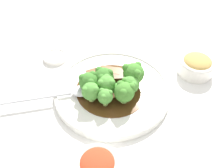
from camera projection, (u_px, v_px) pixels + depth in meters
The scene contains 18 objects.
ground_plane at pixel (112, 93), 0.69m from camera, with size 4.00×4.00×0.00m, color white.
main_plate at pixel (112, 90), 0.69m from camera, with size 0.30×0.30×0.02m.
beef_strip_0 at pixel (111, 72), 0.71m from camera, with size 0.06×0.06×0.01m.
beef_strip_1 at pixel (95, 78), 0.70m from camera, with size 0.03×0.07×0.01m.
beef_strip_2 at pixel (123, 75), 0.70m from camera, with size 0.08×0.07×0.01m.
broccoli_floret_0 at pixel (120, 88), 0.65m from camera, with size 0.03×0.03×0.04m.
broccoli_floret_1 at pixel (105, 96), 0.62m from camera, with size 0.04×0.04×0.05m.
broccoli_floret_2 at pixel (134, 73), 0.66m from camera, with size 0.06×0.06×0.06m.
broccoli_floret_3 at pixel (106, 84), 0.64m from camera, with size 0.05×0.05×0.06m.
broccoli_floret_4 at pixel (125, 91), 0.62m from camera, with size 0.05×0.05×0.06m.
broccoli_floret_5 at pixel (131, 84), 0.65m from camera, with size 0.04×0.04×0.05m.
broccoli_floret_6 at pixel (91, 91), 0.63m from camera, with size 0.04×0.04×0.05m.
broccoli_floret_7 at pixel (104, 77), 0.66m from camera, with size 0.05×0.05×0.06m.
broccoli_floret_8 at pixel (89, 82), 0.65m from camera, with size 0.05×0.05×0.06m.
serving_spoon at pixel (73, 92), 0.66m from camera, with size 0.23×0.11×0.01m.
side_bowl_kimchi at pixel (97, 166), 0.52m from camera, with size 0.09×0.09×0.04m.
side_bowl_appetizer at pixel (197, 65), 0.73m from camera, with size 0.10×0.10×0.05m.
sauce_dish at pixel (55, 57), 0.78m from camera, with size 0.07×0.07×0.01m.
Camera 1 is at (0.25, 0.39, 0.51)m, focal length 42.00 mm.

